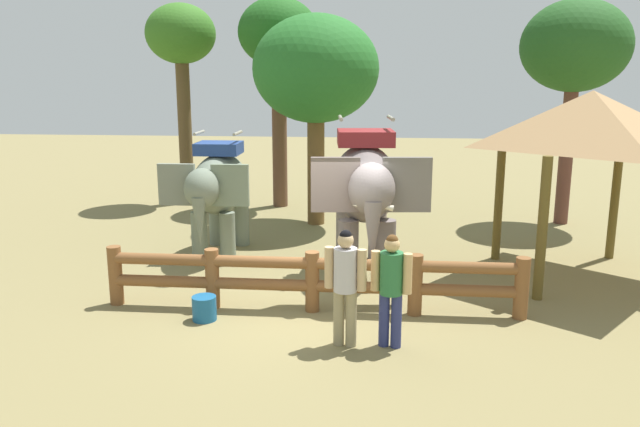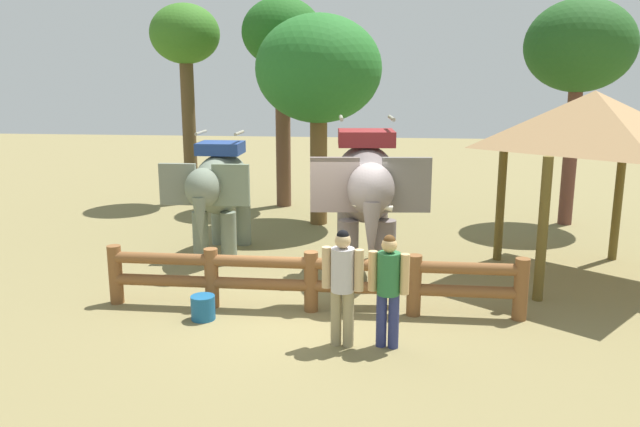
{
  "view_description": "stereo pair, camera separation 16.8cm",
  "coord_description": "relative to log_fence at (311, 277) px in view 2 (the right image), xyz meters",
  "views": [
    {
      "loc": [
        1.09,
        -10.19,
        3.99
      ],
      "look_at": [
        0.0,
        1.39,
        1.4
      ],
      "focal_mm": 35.44,
      "sensor_mm": 36.0,
      "label": 1
    },
    {
      "loc": [
        1.25,
        -10.18,
        3.99
      ],
      "look_at": [
        0.0,
        1.39,
        1.4
      ],
      "focal_mm": 35.44,
      "sensor_mm": 36.0,
      "label": 2
    }
  ],
  "objects": [
    {
      "name": "ground_plane",
      "position": [
        -0.0,
        0.02,
        -0.61
      ],
      "size": [
        60.0,
        60.0,
        0.0
      ],
      "primitive_type": "plane",
      "color": "olive"
    },
    {
      "name": "log_fence",
      "position": [
        0.0,
        0.0,
        0.0
      ],
      "size": [
        7.19,
        0.27,
        1.05
      ],
      "color": "brown",
      "rests_on": "ground"
    },
    {
      "name": "elephant_near_left",
      "position": [
        -2.4,
        3.14,
        0.94
      ],
      "size": [
        1.83,
        3.19,
        2.75
      ],
      "color": "slate",
      "rests_on": "ground"
    },
    {
      "name": "elephant_center",
      "position": [
        0.84,
        2.07,
        1.18
      ],
      "size": [
        2.11,
        3.72,
        3.17
      ],
      "color": "slate",
      "rests_on": "ground"
    },
    {
      "name": "tourist_woman_in_black",
      "position": [
        0.63,
        -1.34,
        0.43
      ],
      "size": [
        0.62,
        0.41,
        1.78
      ],
      "color": "#988B64",
      "rests_on": "ground"
    },
    {
      "name": "tourist_man_in_blue",
      "position": [
        1.3,
        -1.33,
        0.39
      ],
      "size": [
        0.6,
        0.4,
        1.73
      ],
      "color": "navy",
      "rests_on": "ground"
    },
    {
      "name": "thatched_shelter",
      "position": [
        5.1,
        2.37,
        2.48
      ],
      "size": [
        3.81,
        3.81,
        3.68
      ],
      "color": "brown",
      "rests_on": "ground"
    },
    {
      "name": "tree_far_left",
      "position": [
        6.05,
        7.09,
        4.0
      ],
      "size": [
        2.77,
        2.77,
        5.85
      ],
      "color": "brown",
      "rests_on": "ground"
    },
    {
      "name": "tree_back_center",
      "position": [
        -4.89,
        8.91,
        4.28
      ],
      "size": [
        2.09,
        2.09,
        6.03
      ],
      "color": "brown",
      "rests_on": "ground"
    },
    {
      "name": "tree_far_right",
      "position": [
        -1.9,
        8.65,
        4.33
      ],
      "size": [
        2.34,
        2.34,
        6.15
      ],
      "color": "brown",
      "rests_on": "ground"
    },
    {
      "name": "tree_deep_back",
      "position": [
        -0.58,
        6.44,
        3.44
      ],
      "size": [
        3.27,
        3.27,
        5.49
      ],
      "color": "brown",
      "rests_on": "ground"
    },
    {
      "name": "feed_bucket",
      "position": [
        -1.73,
        -0.57,
        -0.4
      ],
      "size": [
        0.4,
        0.4,
        0.41
      ],
      "color": "#19598C",
      "rests_on": "ground"
    }
  ]
}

